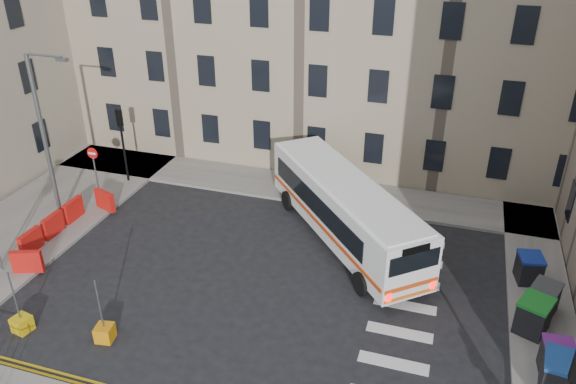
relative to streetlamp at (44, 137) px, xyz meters
The scene contains 17 objects.
ground 13.85m from the streetlamp, ahead, with size 120.00×120.00×0.00m, color black.
pavement_north 10.52m from the streetlamp, 43.32° to the left, with size 36.00×3.20×0.15m, color slate.
pavement_east 22.50m from the streetlamp, ahead, with size 2.40×26.00×0.15m, color slate.
pavement_west 4.49m from the streetlamp, 135.00° to the right, with size 6.00×22.00×0.15m, color slate.
terrace_north 15.38m from the streetlamp, 66.04° to the left, with size 38.30×10.80×17.20m.
traffic_light_nw 4.84m from the streetlamp, 77.47° to the left, with size 0.28×0.22×4.10m.
streetlamp is the anchor object (origin of this frame).
no_entry_north 3.41m from the streetlamp, 78.69° to the left, with size 0.60×0.08×3.00m.
roadworks_barriers 4.15m from the streetlamp, 52.28° to the right, with size 1.66×6.26×1.00m.
bus 14.09m from the streetlamp, ahead, with size 8.89×9.84×2.95m.
wheelie_bin_a 22.84m from the streetlamp, 12.07° to the right, with size 1.27×1.41×1.42m.
wheelie_bin_b 22.70m from the streetlamp, ahead, with size 1.02×1.16×1.21m.
wheelie_bin_c 21.86m from the streetlamp, ahead, with size 1.43×1.51×1.33m.
wheelie_bin_d 22.26m from the streetlamp, ahead, with size 1.28×1.36×1.20m.
wheelie_bin_e 21.89m from the streetlamp, ahead, with size 1.11×1.22×1.18m.
bollard_yellow 10.51m from the streetlamp, 43.94° to the right, with size 0.60×0.60×0.60m, color orange.
bollard_chevron 9.13m from the streetlamp, 62.03° to the right, with size 0.60×0.60×0.60m, color gold.
Camera 1 is at (4.84, -17.41, 14.05)m, focal length 35.00 mm.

